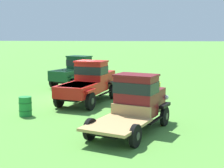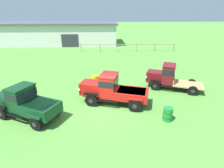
{
  "view_description": "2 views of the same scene",
  "coord_description": "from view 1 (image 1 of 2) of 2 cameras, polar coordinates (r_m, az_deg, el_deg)",
  "views": [
    {
      "loc": [
        18.75,
        3.8,
        3.76
      ],
      "look_at": [
        0.77,
        2.37,
        1.0
      ],
      "focal_mm": 55.0,
      "sensor_mm": 36.0,
      "label": 1
    },
    {
      "loc": [
        0.25,
        -10.34,
        6.23
      ],
      "look_at": [
        0.77,
        2.37,
        1.0
      ],
      "focal_mm": 28.0,
      "sensor_mm": 36.0,
      "label": 2
    }
  ],
  "objects": [
    {
      "name": "oil_drum_beside_row",
      "position": [
        15.9,
        -14.21,
        -3.63
      ],
      "size": [
        0.59,
        0.59,
        0.88
      ],
      "color": "#1E7F33",
      "rests_on": "ground"
    },
    {
      "name": "vintage_truck_second_in_line",
      "position": [
        18.43,
        -3.74,
        0.37
      ],
      "size": [
        5.19,
        3.01,
        2.22
      ],
      "color": "black",
      "rests_on": "ground"
    },
    {
      "name": "ground_plane",
      "position": [
        19.5,
        -6.77,
        -2.48
      ],
      "size": [
        240.0,
        240.0,
        0.0
      ],
      "primitive_type": "plane",
      "color": "#518E38"
    },
    {
      "name": "vintage_truck_foreground_near",
      "position": [
        24.05,
        -5.76,
        2.15
      ],
      "size": [
        4.7,
        3.34,
        2.09
      ],
      "color": "black",
      "rests_on": "ground"
    },
    {
      "name": "vintage_truck_midrow_center",
      "position": [
        13.4,
        4.17,
        -2.85
      ],
      "size": [
        4.99,
        3.33,
        2.14
      ],
      "color": "black",
      "rests_on": "ground"
    },
    {
      "name": "oil_drum_near_fence",
      "position": [
        19.74,
        7.19,
        -1.02
      ],
      "size": [
        0.61,
        0.61,
        0.9
      ],
      "color": "gold",
      "rests_on": "ground"
    }
  ]
}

